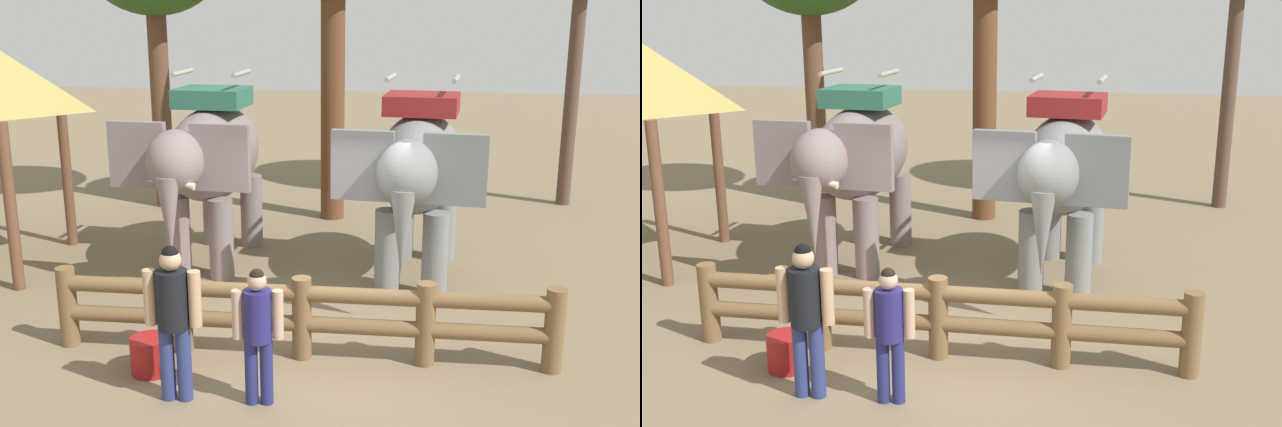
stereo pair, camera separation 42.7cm
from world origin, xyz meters
TOP-DOWN VIEW (x-y plane):
  - ground_plane at (0.00, 0.00)m, footprint 60.00×60.00m
  - log_fence at (0.00, -0.17)m, footprint 6.29×0.30m
  - elephant_near_left at (-2.04, 3.14)m, footprint 2.14×3.75m
  - elephant_center at (1.35, 2.81)m, footprint 2.13×3.77m
  - tourist_woman_in_black at (-0.29, -1.35)m, footprint 0.55×0.34m
  - tourist_man_in_blue at (-1.22, -1.38)m, footprint 0.63×0.36m
  - feed_bucket at (-1.73, -0.81)m, footprint 0.48×0.48m

SIDE VIEW (x-z plane):
  - ground_plane at x=0.00m, z-range 0.00..0.00m
  - feed_bucket at x=-1.73m, z-range 0.00..0.44m
  - log_fence at x=0.00m, z-range 0.08..1.13m
  - tourist_woman_in_black at x=-0.29m, z-range 0.12..1.69m
  - tourist_man_in_blue at x=-1.22m, z-range 0.14..1.93m
  - elephant_center at x=1.35m, z-range 0.20..3.41m
  - elephant_near_left at x=-2.04m, z-range 0.20..3.42m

